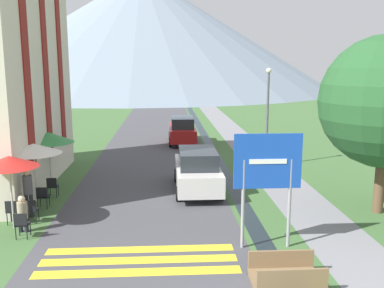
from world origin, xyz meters
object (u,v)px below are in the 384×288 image
(footbridge, at_px, (286,275))
(cafe_umbrella_middle_white, at_px, (34,149))
(cafe_chair_far_right, at_px, (52,185))
(cafe_umbrella_front_red, at_px, (9,162))
(cafe_chair_middle, at_px, (43,195))
(road_sign, at_px, (267,172))
(cafe_chair_nearest, at_px, (22,223))
(person_seated_far, at_px, (22,212))
(cafe_umbrella_rear_green, at_px, (49,138))
(parked_car_far, at_px, (182,130))
(cafe_chair_near_left, at_px, (13,210))
(person_standing_terrace, at_px, (28,190))
(cafe_chair_near_right, at_px, (31,209))
(streetlamp, at_px, (268,109))
(parked_car_near, at_px, (197,170))

(footbridge, bearing_deg, cafe_umbrella_middle_white, 141.29)
(cafe_chair_far_right, bearing_deg, cafe_umbrella_front_red, -81.51)
(cafe_chair_middle, xyz_separation_m, cafe_chair_far_right, (0.02, 1.36, 0.00))
(cafe_umbrella_middle_white, bearing_deg, road_sign, -27.67)
(footbridge, distance_m, cafe_chair_nearest, 8.11)
(person_seated_far, bearing_deg, cafe_umbrella_rear_green, 94.91)
(parked_car_far, relative_size, cafe_umbrella_rear_green, 1.83)
(parked_car_far, xyz_separation_m, cafe_chair_near_left, (-6.32, -14.88, -0.40))
(person_standing_terrace, bearing_deg, cafe_chair_near_right, -67.45)
(cafe_umbrella_rear_green, bearing_deg, cafe_chair_far_right, -73.65)
(cafe_chair_middle, xyz_separation_m, cafe_umbrella_front_red, (-0.44, -1.88, 1.74))
(cafe_chair_near_left, relative_size, cafe_chair_far_right, 1.00)
(cafe_chair_near_left, distance_m, person_standing_terrace, 0.91)
(road_sign, relative_size, cafe_umbrella_middle_white, 1.39)
(cafe_chair_middle, xyz_separation_m, cafe_umbrella_rear_green, (-0.44, 2.91, 1.72))
(cafe_chair_near_left, bearing_deg, cafe_chair_middle, 87.70)
(cafe_chair_near_right, xyz_separation_m, cafe_chair_nearest, (0.12, -1.33, 0.00))
(cafe_chair_middle, xyz_separation_m, person_standing_terrace, (-0.23, -0.89, 0.49))
(cafe_umbrella_middle_white, xyz_separation_m, person_standing_terrace, (0.03, -1.06, -1.27))
(footbridge, distance_m, cafe_chair_far_right, 10.62)
(footbridge, bearing_deg, streetlamp, 79.11)
(parked_car_near, xyz_separation_m, parked_car_far, (-0.21, 11.34, -0.00))
(parked_car_near, xyz_separation_m, person_seated_far, (-5.96, -4.25, -0.23))
(cafe_chair_near_right, xyz_separation_m, cafe_umbrella_middle_white, (-0.29, 1.68, 1.76))
(cafe_chair_near_right, distance_m, cafe_umbrella_middle_white, 2.45)
(footbridge, xyz_separation_m, cafe_umbrella_middle_white, (-7.83, 6.28, 2.04))
(parked_car_far, bearing_deg, person_standing_terrace, -112.88)
(road_sign, height_order, cafe_chair_middle, road_sign)
(cafe_chair_near_left, height_order, cafe_chair_far_right, same)
(parked_car_near, bearing_deg, cafe_chair_far_right, -174.13)
(cafe_chair_nearest, distance_m, cafe_umbrella_rear_green, 6.03)
(cafe_chair_near_left, xyz_separation_m, cafe_umbrella_rear_green, (0.12, 4.48, 1.72))
(cafe_chair_near_right, height_order, cafe_chair_nearest, same)
(footbridge, bearing_deg, cafe_umbrella_rear_green, 131.62)
(cafe_chair_far_right, distance_m, cafe_umbrella_rear_green, 2.36)
(person_seated_far, distance_m, streetlamp, 13.19)
(parked_car_far, bearing_deg, cafe_chair_near_left, -113.00)
(road_sign, distance_m, footbridge, 3.01)
(road_sign, height_order, cafe_umbrella_middle_white, road_sign)
(cafe_umbrella_front_red, xyz_separation_m, person_seated_far, (0.45, -0.40, -1.57))
(footbridge, bearing_deg, cafe_chair_far_right, 135.35)
(person_seated_far, height_order, person_standing_terrace, person_standing_terrace)
(road_sign, height_order, cafe_chair_nearest, road_sign)
(person_seated_far, relative_size, streetlamp, 0.24)
(person_standing_terrace, bearing_deg, road_sign, -21.34)
(cafe_chair_nearest, xyz_separation_m, person_seated_far, (-0.14, 0.57, 0.16))
(cafe_chair_near_right, distance_m, cafe_chair_far_right, 2.87)
(parked_car_far, xyz_separation_m, cafe_chair_far_right, (-5.74, -11.95, -0.40))
(person_standing_terrace, bearing_deg, cafe_umbrella_middle_white, 91.76)
(person_seated_far, bearing_deg, cafe_chair_near_right, 88.32)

